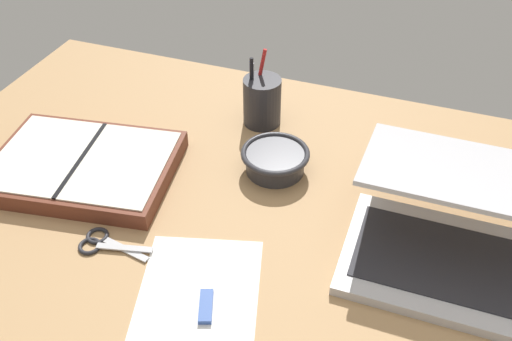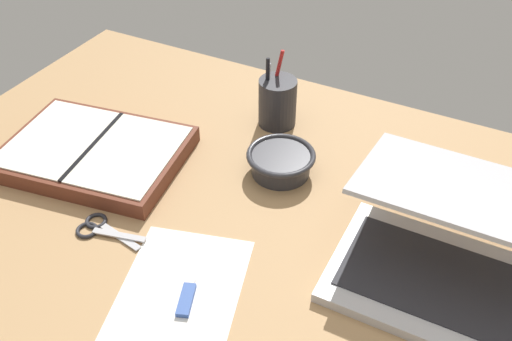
{
  "view_description": "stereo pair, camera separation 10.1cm",
  "coord_description": "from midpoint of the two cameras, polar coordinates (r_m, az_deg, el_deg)",
  "views": [
    {
      "loc": [
        25.58,
        -66.35,
        73.31
      ],
      "look_at": [
        -0.6,
        6.61,
        9.0
      ],
      "focal_mm": 40.0,
      "sensor_mm": 36.0,
      "label": 1
    },
    {
      "loc": [
        34.81,
        -62.35,
        73.31
      ],
      "look_at": [
        -0.6,
        6.61,
        9.0
      ],
      "focal_mm": 40.0,
      "sensor_mm": 36.0,
      "label": 2
    }
  ],
  "objects": [
    {
      "name": "pen_cup",
      "position": [
        1.22,
        -1.8,
        6.9
      ],
      "size": [
        8.08,
        8.08,
        16.23
      ],
      "color": "#28282D",
      "rests_on": "desk_top"
    },
    {
      "name": "desk_top",
      "position": [
        1.01,
        -3.8,
        -5.92
      ],
      "size": [
        140.0,
        100.0,
        2.0
      ],
      "primitive_type": "cube",
      "color": "tan",
      "rests_on": "ground"
    },
    {
      "name": "planner",
      "position": [
        1.16,
        -19.29,
        0.34
      ],
      "size": [
        37.94,
        30.33,
        3.87
      ],
      "rotation": [
        0.0,
        0.0,
        0.15
      ],
      "color": "brown",
      "rests_on": "desk_top"
    },
    {
      "name": "laptop",
      "position": [
        0.96,
        15.89,
        -6.01
      ],
      "size": [
        31.41,
        32.25,
        15.61
      ],
      "rotation": [
        0.0,
        0.0,
        -0.0
      ],
      "color": "#B7B7BC",
      "rests_on": "desk_top"
    },
    {
      "name": "paper_sheet_front",
      "position": [
        0.9,
        -9.33,
        -13.59
      ],
      "size": [
        25.55,
        32.57,
        0.16
      ],
      "primitive_type": "cube",
      "rotation": [
        0.0,
        0.0,
        0.27
      ],
      "color": "white",
      "rests_on": "desk_top"
    },
    {
      "name": "bowl",
      "position": [
        1.1,
        -0.83,
        1.02
      ],
      "size": [
        13.36,
        13.36,
        4.72
      ],
      "color": "#2D2D33",
      "rests_on": "desk_top"
    },
    {
      "name": "scissors",
      "position": [
        1.02,
        -18.01,
        -7.02
      ],
      "size": [
        12.73,
        6.42,
        0.8
      ],
      "rotation": [
        0.0,
        0.0,
        0.02
      ],
      "color": "#B7B7BC",
      "rests_on": "desk_top"
    },
    {
      "name": "usb_drive",
      "position": [
        0.89,
        -8.33,
        -13.36
      ],
      "size": [
        3.98,
        7.31,
        1.0
      ],
      "rotation": [
        0.0,
        0.0,
        0.35
      ],
      "color": "#33519E",
      "rests_on": "desk_top"
    }
  ]
}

